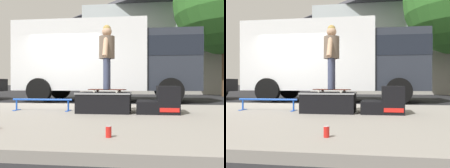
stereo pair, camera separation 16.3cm
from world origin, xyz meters
The scene contains 10 objects.
ground_plane centered at (0.00, 0.00, 0.00)m, with size 140.00×140.00×0.00m, color black.
sidewalk_slab centered at (0.00, -3.00, 0.06)m, with size 50.00×5.00×0.12m, color gray.
skate_box centered at (1.99, -2.52, 0.34)m, with size 1.10×0.75×0.41m.
kicker_ramp centered at (3.15, -2.52, 0.35)m, with size 0.83×0.72×0.54m.
grind_rail centered at (0.59, -2.40, 0.31)m, with size 1.34×0.28×0.26m.
skateboard centered at (2.05, -2.54, 0.59)m, with size 0.81×0.39×0.07m.
skater_kid centered at (2.05, -2.54, 1.38)m, with size 0.32×0.68×1.32m.
soda_can_b centered at (2.40, -4.87, 0.18)m, with size 0.07×0.07×0.13m.
box_truck centered at (1.41, 2.20, 1.70)m, with size 6.91×2.63×3.05m.
house_behind centered at (3.21, 12.47, 4.24)m, with size 9.54×8.23×8.40m.
Camera 2 is at (2.93, -7.58, 0.73)m, focal length 39.78 mm.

